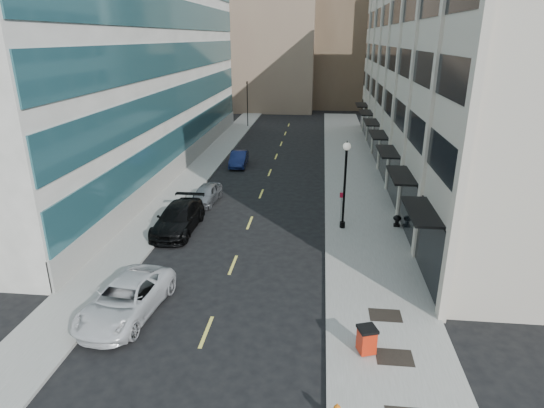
% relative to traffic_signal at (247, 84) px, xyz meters
% --- Properties ---
extents(ground, '(160.00, 160.00, 0.00)m').
position_rel_traffic_signal_xyz_m(ground, '(5.50, -48.00, -5.72)').
color(ground, black).
rests_on(ground, ground).
extents(sidewalk_right, '(5.00, 80.00, 0.15)m').
position_rel_traffic_signal_xyz_m(sidewalk_right, '(13.00, -28.00, -5.64)').
color(sidewalk_right, gray).
rests_on(sidewalk_right, ground).
extents(sidewalk_left, '(3.00, 80.00, 0.15)m').
position_rel_traffic_signal_xyz_m(sidewalk_left, '(-1.00, -28.00, -5.64)').
color(sidewalk_left, gray).
rests_on(sidewalk_left, ground).
extents(building_right, '(15.30, 46.50, 18.25)m').
position_rel_traffic_signal_xyz_m(building_right, '(22.44, -21.01, 3.28)').
color(building_right, '#B6AA9A').
rests_on(building_right, ground).
extents(building_left, '(16.14, 46.00, 20.00)m').
position_rel_traffic_signal_xyz_m(building_left, '(-10.45, -21.00, 4.27)').
color(building_left, white).
rests_on(building_left, ground).
extents(skyline_tan_near, '(14.00, 18.00, 28.00)m').
position_rel_traffic_signal_xyz_m(skyline_tan_near, '(1.50, 20.00, 8.28)').
color(skyline_tan_near, '#7D6951').
rests_on(skyline_tan_near, ground).
extents(skyline_brown, '(12.00, 16.00, 34.00)m').
position_rel_traffic_signal_xyz_m(skyline_brown, '(13.50, 24.00, 11.28)').
color(skyline_brown, brown).
rests_on(skyline_brown, ground).
extents(skyline_tan_far, '(12.00, 14.00, 22.00)m').
position_rel_traffic_signal_xyz_m(skyline_tan_far, '(-8.50, 30.00, 5.28)').
color(skyline_tan_far, '#7D6951').
rests_on(skyline_tan_far, ground).
extents(skyline_stone, '(10.00, 14.00, 20.00)m').
position_rel_traffic_signal_xyz_m(skyline_stone, '(23.50, 18.00, 4.28)').
color(skyline_stone, '#B6AA9A').
rests_on(skyline_stone, ground).
extents(grate_mid, '(1.40, 1.00, 0.01)m').
position_rel_traffic_signal_xyz_m(grate_mid, '(13.10, -47.00, -5.56)').
color(grate_mid, black).
rests_on(grate_mid, sidewalk_right).
extents(grate_far, '(1.40, 1.00, 0.01)m').
position_rel_traffic_signal_xyz_m(grate_far, '(13.10, -44.20, -5.56)').
color(grate_far, black).
rests_on(grate_far, sidewalk_right).
extents(road_centerline, '(0.15, 68.20, 0.01)m').
position_rel_traffic_signal_xyz_m(road_centerline, '(5.50, -31.00, -5.71)').
color(road_centerline, '#D8CC4C').
rests_on(road_centerline, ground).
extents(traffic_signal, '(0.66, 0.66, 6.98)m').
position_rel_traffic_signal_xyz_m(traffic_signal, '(0.00, 0.00, 0.00)').
color(traffic_signal, black).
rests_on(traffic_signal, ground).
extents(car_white_van, '(3.19, 5.88, 1.56)m').
position_rel_traffic_signal_xyz_m(car_white_van, '(1.70, -45.12, -4.94)').
color(car_white_van, silver).
rests_on(car_white_van, ground).
extents(car_black_pickup, '(2.43, 5.81, 1.68)m').
position_rel_traffic_signal_xyz_m(car_black_pickup, '(1.20, -35.74, -4.88)').
color(car_black_pickup, black).
rests_on(car_black_pickup, ground).
extents(car_silver_sedan, '(2.01, 4.18, 1.38)m').
position_rel_traffic_signal_xyz_m(car_silver_sedan, '(1.70, -30.48, -5.03)').
color(car_silver_sedan, gray).
rests_on(car_silver_sedan, ground).
extents(car_blue_sedan, '(1.72, 4.34, 1.41)m').
position_rel_traffic_signal_xyz_m(car_blue_sedan, '(2.30, -20.00, -5.01)').
color(car_blue_sedan, '#121C46').
rests_on(car_blue_sedan, ground).
extents(trash_bin, '(0.87, 0.87, 1.11)m').
position_rel_traffic_signal_xyz_m(trash_bin, '(12.03, -46.80, -4.97)').
color(trash_bin, red).
rests_on(trash_bin, sidewalk_right).
extents(lamppost, '(0.47, 0.47, 5.67)m').
position_rel_traffic_signal_xyz_m(lamppost, '(11.59, -34.49, -2.24)').
color(lamppost, black).
rests_on(lamppost, sidewalk_right).
extents(sign_post, '(0.25, 0.07, 2.15)m').
position_rel_traffic_signal_xyz_m(sign_post, '(11.50, -33.46, -4.16)').
color(sign_post, slate).
rests_on(sign_post, sidewalk_right).
extents(urn_planter, '(0.53, 0.53, 0.73)m').
position_rel_traffic_signal_xyz_m(urn_planter, '(15.10, -33.88, -5.12)').
color(urn_planter, black).
rests_on(urn_planter, sidewalk_right).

